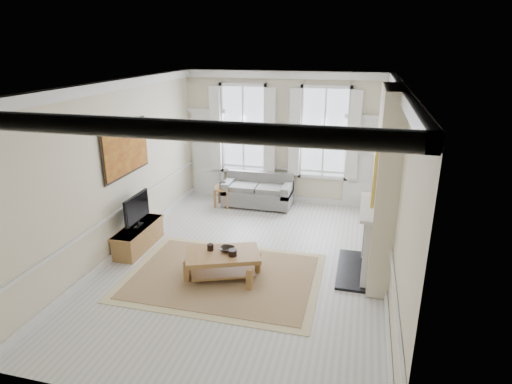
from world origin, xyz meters
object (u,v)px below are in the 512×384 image
(coffee_table, at_px, (223,257))
(tv_stand, at_px, (139,237))
(side_table, at_px, (223,191))
(sofa, at_px, (258,192))

(coffee_table, distance_m, tv_stand, 2.18)
(side_table, height_order, tv_stand, side_table)
(sofa, bearing_deg, coffee_table, -85.96)
(coffee_table, relative_size, tv_stand, 1.09)
(coffee_table, height_order, tv_stand, tv_stand)
(sofa, xyz_separation_m, coffee_table, (0.26, -3.72, 0.06))
(tv_stand, bearing_deg, side_table, 71.09)
(sofa, relative_size, coffee_table, 1.17)
(sofa, distance_m, side_table, 0.92)
(sofa, relative_size, side_table, 3.27)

